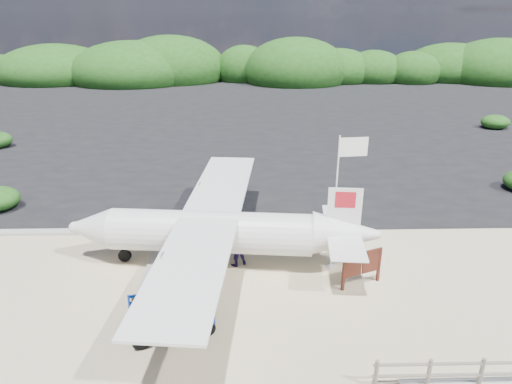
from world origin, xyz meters
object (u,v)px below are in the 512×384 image
(crew_c, at_px, (338,229))
(crew_a, at_px, (186,258))
(flagpole, at_px, (331,266))
(crew_b, at_px, (236,246))
(signboard, at_px, (360,285))
(baggage_cart, at_px, (173,331))
(aircraft_large, at_px, (475,138))

(crew_c, bearing_deg, crew_a, -0.53)
(flagpole, height_order, crew_b, flagpole)
(flagpole, distance_m, crew_a, 6.07)
(flagpole, height_order, crew_a, flagpole)
(signboard, xyz_separation_m, crew_b, (-4.87, 1.70, 0.87))
(baggage_cart, bearing_deg, aircraft_large, 31.81)
(flagpole, relative_size, crew_c, 3.81)
(flagpole, distance_m, crew_c, 2.24)
(baggage_cart, relative_size, crew_b, 1.66)
(crew_b, relative_size, aircraft_large, 0.11)
(baggage_cart, xyz_separation_m, aircraft_large, (21.74, 23.97, 0.00))
(crew_c, xyz_separation_m, aircraft_large, (15.05, 17.97, -0.74))
(crew_a, bearing_deg, signboard, 171.36)
(crew_b, xyz_separation_m, crew_c, (4.60, 1.78, -0.13))
(crew_a, distance_m, crew_c, 7.17)
(crew_a, bearing_deg, crew_c, -159.99)
(flagpole, distance_m, signboard, 1.70)
(baggage_cart, height_order, crew_b, crew_b)
(baggage_cart, height_order, aircraft_large, aircraft_large)
(signboard, distance_m, crew_c, 3.56)
(crew_a, bearing_deg, crew_b, -154.23)
(aircraft_large, bearing_deg, flagpole, 57.60)
(signboard, bearing_deg, crew_a, 153.12)
(baggage_cart, height_order, flagpole, flagpole)
(flagpole, relative_size, signboard, 3.05)
(crew_a, relative_size, crew_c, 1.30)
(baggage_cart, bearing_deg, crew_b, 47.73)
(signboard, xyz_separation_m, crew_c, (-0.26, 3.47, 0.74))
(baggage_cart, distance_m, crew_c, 9.01)
(flagpole, xyz_separation_m, crew_b, (-3.98, 0.24, 0.87))
(crew_b, bearing_deg, crew_c, 176.54)
(baggage_cart, distance_m, crew_a, 3.26)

